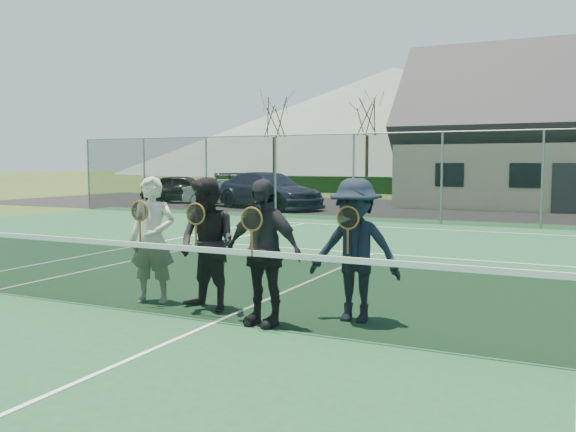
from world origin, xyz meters
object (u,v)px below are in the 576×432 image
car_b (224,193)px  player_b (208,244)px  car_a (184,189)px  tennis_net (215,282)px  player_c (263,252)px  player_d (355,250)px  car_c (269,191)px  player_a (153,240)px

car_b → player_b: bearing=-159.5°
car_a → tennis_net: (13.88, -18.88, -0.17)m
car_a → player_c: size_ratio=2.32×
player_d → player_c: bearing=-145.7°
player_b → car_c: bearing=114.9°
car_b → car_c: (2.69, -0.66, 0.19)m
tennis_net → car_b: bearing=121.3°
car_c → player_a: bearing=-136.1°
car_c → tennis_net: 19.05m
car_a → player_a: (12.47, -18.31, 0.21)m
player_c → player_d: size_ratio=1.00×
player_a → player_b: same height
player_d → tennis_net: bearing=-151.5°
car_a → player_c: 23.64m
player_a → tennis_net: bearing=-22.1°
player_c → player_a: bearing=168.8°
player_a → player_b: 0.97m
car_b → player_c: 21.07m
player_a → car_c: bearing=112.2°
player_b → car_b: bearing=121.0°
tennis_net → player_c: (0.58, 0.18, 0.38)m
player_b → player_c: 1.06m
player_a → player_d: (2.94, 0.26, -0.00)m
car_b → player_a: 19.72m
tennis_net → car_a: bearing=126.3°
player_c → car_c: bearing=117.3°
player_c → player_d: bearing=34.3°
tennis_net → player_d: size_ratio=6.49×
car_a → tennis_net: 23.43m
player_c → car_b: bearing=122.9°
player_a → player_c: bearing=-11.2°
tennis_net → player_a: size_ratio=6.49×
car_b → player_b: (10.44, -17.35, 0.31)m
car_b → player_d: 21.07m
car_c → player_c: player_c is taller
car_b → car_c: size_ratio=0.67×
car_c → player_c: size_ratio=3.07×
player_a → player_b: bearing=-3.9°
car_a → car_c: bearing=-122.6°
car_b → player_c: bearing=-157.6°
player_b → player_d: same height
player_c → player_b: bearing=162.2°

